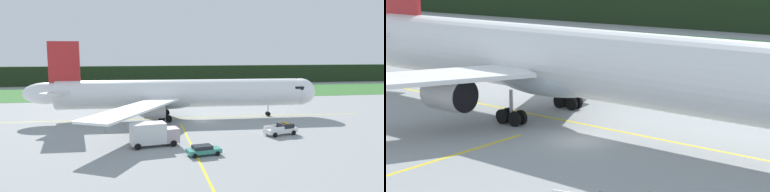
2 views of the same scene
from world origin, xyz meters
The scene contains 3 objects.
ground centered at (0.00, 0.00, 0.00)m, with size 320.00×320.00×0.00m, color gray.
taxiway_centerline_main centered at (-3.78, 4.00, 0.00)m, with size 76.52×0.30×0.01m, color yellow.
airliner centered at (-4.42, 4.02, 4.87)m, with size 58.19×50.96×15.21m.
Camera 2 is at (25.91, -35.41, 12.68)m, focal length 58.09 mm.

